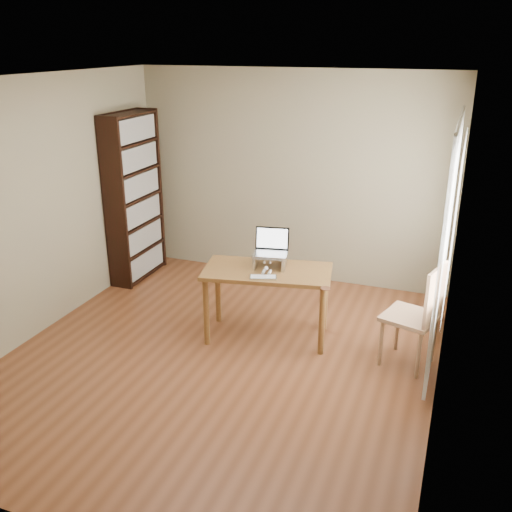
# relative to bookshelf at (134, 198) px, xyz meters

# --- Properties ---
(room) EXTENTS (4.04, 4.54, 2.64)m
(room) POSITION_rel_bookshelf_xyz_m (1.86, -1.54, 0.25)
(room) COLOR brown
(room) RESTS_ON ground
(bookshelf) EXTENTS (0.30, 0.90, 2.10)m
(bookshelf) POSITION_rel_bookshelf_xyz_m (0.00, 0.00, 0.00)
(bookshelf) COLOR black
(bookshelf) RESTS_ON ground
(curtains) EXTENTS (0.03, 1.90, 2.25)m
(curtains) POSITION_rel_bookshelf_xyz_m (3.75, -0.75, 0.12)
(curtains) COLOR white
(curtains) RESTS_ON ground
(desk) EXTENTS (1.37, 0.86, 0.75)m
(desk) POSITION_rel_bookshelf_xyz_m (2.11, -0.98, -0.41)
(desk) COLOR brown
(desk) RESTS_ON ground
(laptop_stand) EXTENTS (0.32, 0.25, 0.13)m
(laptop_stand) POSITION_rel_bookshelf_xyz_m (2.11, -0.90, -0.22)
(laptop_stand) COLOR silver
(laptop_stand) RESTS_ON desk
(laptop) EXTENTS (0.38, 0.35, 0.24)m
(laptop) POSITION_rel_bookshelf_xyz_m (2.11, -0.84, -0.11)
(laptop) COLOR silver
(laptop) RESTS_ON laptop_stand
(keyboard) EXTENTS (0.28, 0.19, 0.02)m
(keyboard) POSITION_rel_bookshelf_xyz_m (2.15, -1.20, -0.29)
(keyboard) COLOR silver
(keyboard) RESTS_ON desk
(coaster) EXTENTS (0.10, 0.10, 0.01)m
(coaster) POSITION_rel_bookshelf_xyz_m (2.77, -1.23, -0.30)
(coaster) COLOR brown
(coaster) RESTS_ON desk
(cat) EXTENTS (0.23, 0.47, 0.14)m
(cat) POSITION_rel_bookshelf_xyz_m (2.12, -0.87, -0.24)
(cat) COLOR #4E433D
(cat) RESTS_ON desk
(chair) EXTENTS (0.57, 0.57, 1.03)m
(chair) POSITION_rel_bookshelf_xyz_m (3.62, -1.01, -0.49)
(chair) COLOR tan
(chair) RESTS_ON ground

